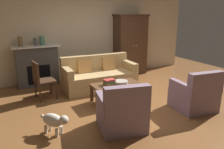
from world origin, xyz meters
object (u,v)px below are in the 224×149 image
object	(u,v)px
coffee_table	(117,86)
armchair_near_right	(195,95)
armchair_near_left	(122,112)
dog	(54,121)
side_chair_wooden	(41,78)
mantel_vase_jade	(42,41)
mantel_vase_bronze	(20,42)
fireplace	(37,65)
fruit_bowl	(121,82)
book_stack	(109,82)
mantel_vase_slate	(35,42)
couch	(99,76)
armoire	(130,45)

from	to	relation	value
coffee_table	armchair_near_right	bearing A→B (deg)	-42.41
armchair_near_left	dog	distance (m)	1.16
side_chair_wooden	mantel_vase_jade	bearing A→B (deg)	75.38
mantel_vase_jade	mantel_vase_bronze	bearing A→B (deg)	180.00
fireplace	armchair_near_left	xyz separation A→B (m)	(0.86, -3.25, -0.25)
mantel_vase_bronze	dog	bearing A→B (deg)	-87.09
fruit_bowl	side_chair_wooden	xyz separation A→B (m)	(-1.57, 0.99, 0.05)
mantel_vase_bronze	book_stack	bearing A→B (deg)	-51.81
fireplace	fruit_bowl	distance (m)	2.58
book_stack	armchair_near_right	world-z (taller)	armchair_near_right
coffee_table	mantel_vase_slate	xyz separation A→B (m)	(-1.38, 2.06, 0.86)
mantel_vase_slate	armchair_near_right	world-z (taller)	mantel_vase_slate
fireplace	couch	size ratio (longest dim) A/B	0.65
book_stack	mantel_vase_bronze	size ratio (longest dim) A/B	0.99
mantel_vase_bronze	armchair_near_right	distance (m)	4.49
book_stack	mantel_vase_bronze	xyz separation A→B (m)	(-1.59, 2.03, 0.76)
book_stack	couch	bearing A→B (deg)	79.10
couch	mantel_vase_jade	size ratio (longest dim) A/B	8.07
couch	book_stack	distance (m)	1.07
fireplace	dog	size ratio (longest dim) A/B	2.57
coffee_table	book_stack	size ratio (longest dim) A/B	4.41
armoire	mantel_vase_bronze	size ratio (longest dim) A/B	7.62
book_stack	mantel_vase_slate	bearing A→B (deg)	120.93
fruit_bowl	book_stack	distance (m)	0.26
armchair_near_left	side_chair_wooden	bearing A→B (deg)	114.62
mantel_vase_slate	armchair_near_left	size ratio (longest dim) A/B	0.23
mantel_vase_slate	armchair_near_left	xyz separation A→B (m)	(0.86, -3.24, -0.91)
armchair_near_left	book_stack	bearing A→B (deg)	73.86
fruit_bowl	armoire	bearing A→B (deg)	54.03
fireplace	armchair_near_right	world-z (taller)	fireplace
coffee_table	armchair_near_right	xyz separation A→B (m)	(1.25, -1.14, -0.05)
fireplace	dog	world-z (taller)	fireplace
side_chair_wooden	armchair_near_left	bearing A→B (deg)	-65.38
fireplace	coffee_table	distance (m)	2.50
mantel_vase_slate	dog	xyz separation A→B (m)	(-0.23, -2.87, -0.98)
fireplace	mantel_vase_slate	distance (m)	0.65
mantel_vase_bronze	mantel_vase_jade	size ratio (longest dim) A/B	1.05
couch	coffee_table	distance (m)	1.08
couch	side_chair_wooden	distance (m)	1.54
coffee_table	armchair_near_left	bearing A→B (deg)	-113.75
coffee_table	book_stack	xyz separation A→B (m)	(-0.17, 0.04, 0.12)
book_stack	side_chair_wooden	bearing A→B (deg)	145.39
book_stack	dog	world-z (taller)	book_stack
fruit_bowl	book_stack	size ratio (longest dim) A/B	1.27
mantel_vase_bronze	mantel_vase_slate	size ratio (longest dim) A/B	1.22
couch	fruit_bowl	distance (m)	1.13
fruit_bowl	armchair_near_right	bearing A→B (deg)	-43.24
armoire	book_stack	bearing A→B (deg)	-131.46
armchair_near_left	armchair_near_right	bearing A→B (deg)	1.06
armchair_near_left	armchair_near_right	size ratio (longest dim) A/B	1.03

